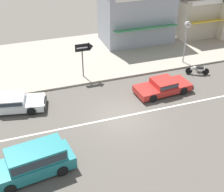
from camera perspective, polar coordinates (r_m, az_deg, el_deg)
The scene contains 11 objects.
ground_plane at distance 20.93m, azimuth 1.58°, elevation -3.84°, with size 160.00×160.00×0.00m, color #544F47.
lane_centre_stripe at distance 20.93m, azimuth 1.58°, elevation -3.84°, with size 50.40×0.14×0.01m, color silver.
kerb_strip at distance 29.12m, azimuth -5.20°, elevation 7.24°, with size 68.00×10.00×0.15m, color #9E9384.
sedan_red_0 at distance 23.59m, azimuth 9.34°, elevation 1.79°, with size 4.45×2.16×1.06m.
sedan_white_2 at distance 22.45m, azimuth -17.74°, elevation -1.16°, with size 4.74×2.60×1.06m.
minivan_teal_3 at distance 17.04m, azimuth -14.15°, elevation -11.38°, with size 4.68×2.34×1.56m.
motorcycle_0 at distance 26.81m, azimuth 15.33°, elevation 4.69°, with size 1.80×0.97×0.80m.
street_clock at distance 27.45m, azimuth 13.48°, elevation 11.09°, with size 0.57×0.22×3.69m.
arrow_signboard at distance 24.58m, azimuth -4.30°, elevation 8.67°, with size 1.46×0.67×2.85m.
shopfront_corner_warung at distance 35.50m, azimuth 15.37°, elevation 14.82°, with size 5.93×6.07×4.38m.
shopfront_mid_block at distance 31.66m, azimuth 4.53°, elevation 14.70°, with size 6.99×4.87×5.34m.
Camera 1 is at (-5.99, -15.81, 12.34)m, focal length 50.00 mm.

